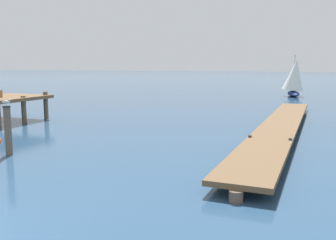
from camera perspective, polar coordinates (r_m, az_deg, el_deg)
floating_dock at (r=19.85m, az=16.89°, el=-0.77°), size 2.48×21.55×0.53m
mooring_piling at (r=15.32m, az=-23.35°, el=-1.37°), size 0.30×0.30×1.90m
perched_seagull at (r=15.19m, az=-23.61°, el=2.57°), size 0.31×0.29×0.27m
distant_sailboat at (r=42.86m, az=18.84°, el=6.16°), size 2.91×4.55×4.51m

